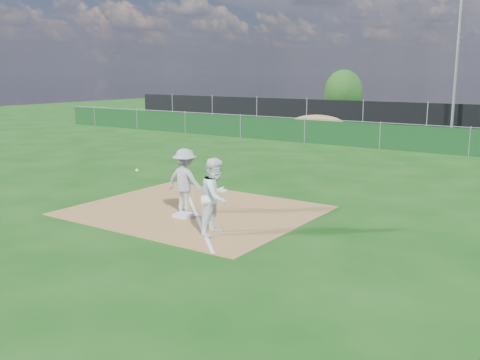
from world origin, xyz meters
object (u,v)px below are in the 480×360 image
first_base (183,215)px  runner (216,196)px  car_left (375,113)px  light_pole (456,65)px  tree_left (343,92)px  play_at_first (185,181)px  car_mid (420,115)px

first_base → runner: runner is taller
runner → car_left: 29.12m
light_pole → car_left: light_pole is taller
car_left → light_pole: bearing=-135.2°
light_pole → tree_left: 15.07m
first_base → play_at_first: (-0.24, 0.39, 0.79)m
light_pole → car_left: 9.06m
light_pole → play_at_first: light_pole is taller
runner → car_mid: size_ratio=0.37×
first_base → runner: (1.52, -0.67, 0.81)m
play_at_first → car_left: size_ratio=0.61×
light_pole → first_base: bearing=-93.4°
tree_left → first_base: bearing=-73.2°
light_pole → tree_left: size_ratio=2.11×
runner → tree_left: 34.92m
car_mid → tree_left: (-8.15, 6.16, 1.17)m
tree_left → car_left: bearing=-46.1°
car_left → car_mid: 3.91m
play_at_first → car_left: (-4.98, 27.28, -0.18)m
tree_left → runner: bearing=-71.2°
car_mid → tree_left: 10.29m
car_mid → tree_left: size_ratio=1.24×
runner → first_base: bearing=58.8°
runner → car_mid: 27.05m
light_pole → runner: 23.24m
first_base → tree_left: tree_left is taller
play_at_first → car_left: 27.73m
light_pole → play_at_first: bearing=-94.1°
first_base → car_left: 28.16m
play_at_first → tree_left: bearing=106.6°
light_pole → play_at_first: 22.25m
first_base → play_at_first: play_at_first is taller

